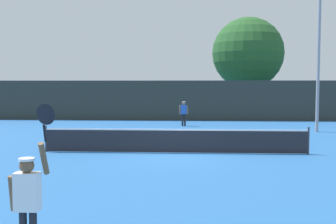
{
  "coord_description": "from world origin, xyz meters",
  "views": [
    {
      "loc": [
        0.67,
        -16.54,
        2.78
      ],
      "look_at": [
        -0.56,
        5.07,
        1.29
      ],
      "focal_mm": 44.83,
      "sensor_mm": 36.0,
      "label": 1
    }
  ],
  "objects_px": {
    "parked_car_mid": "(251,104)",
    "player_serving": "(28,193)",
    "player_receiving": "(184,111)",
    "parked_car_near": "(153,105)",
    "tennis_ball": "(183,142)",
    "light_pole": "(319,36)",
    "large_tree": "(248,53)"
  },
  "relations": [
    {
      "from": "large_tree",
      "to": "parked_car_mid",
      "type": "height_order",
      "value": "large_tree"
    },
    {
      "from": "parked_car_mid",
      "to": "player_serving",
      "type": "bearing_deg",
      "value": -96.79
    },
    {
      "from": "tennis_ball",
      "to": "parked_car_near",
      "type": "bearing_deg",
      "value": 99.48
    },
    {
      "from": "parked_car_mid",
      "to": "parked_car_near",
      "type": "bearing_deg",
      "value": -164.0
    },
    {
      "from": "light_pole",
      "to": "parked_car_near",
      "type": "xyz_separation_m",
      "value": [
        -10.76,
        14.3,
        -4.65
      ]
    },
    {
      "from": "tennis_ball",
      "to": "large_tree",
      "type": "relative_size",
      "value": 0.01
    },
    {
      "from": "player_serving",
      "to": "parked_car_near",
      "type": "relative_size",
      "value": 0.57
    },
    {
      "from": "light_pole",
      "to": "player_receiving",
      "type": "bearing_deg",
      "value": 160.05
    },
    {
      "from": "tennis_ball",
      "to": "parked_car_mid",
      "type": "height_order",
      "value": "parked_car_mid"
    },
    {
      "from": "large_tree",
      "to": "parked_car_mid",
      "type": "relative_size",
      "value": 1.93
    },
    {
      "from": "large_tree",
      "to": "parked_car_mid",
      "type": "distance_m",
      "value": 5.68
    },
    {
      "from": "large_tree",
      "to": "tennis_ball",
      "type": "bearing_deg",
      "value": -106.59
    },
    {
      "from": "light_pole",
      "to": "large_tree",
      "type": "relative_size",
      "value": 1.15
    },
    {
      "from": "parked_car_near",
      "to": "parked_car_mid",
      "type": "xyz_separation_m",
      "value": [
        9.24,
        1.5,
        0.0
      ]
    },
    {
      "from": "player_serving",
      "to": "parked_car_mid",
      "type": "bearing_deg",
      "value": 76.46
    },
    {
      "from": "player_serving",
      "to": "parked_car_near",
      "type": "xyz_separation_m",
      "value": [
        -1.09,
        32.33,
        -0.3
      ]
    },
    {
      "from": "player_receiving",
      "to": "parked_car_near",
      "type": "height_order",
      "value": "parked_car_near"
    },
    {
      "from": "player_receiving",
      "to": "parked_car_near",
      "type": "bearing_deg",
      "value": -74.96
    },
    {
      "from": "player_serving",
      "to": "large_tree",
      "type": "relative_size",
      "value": 0.29
    },
    {
      "from": "tennis_ball",
      "to": "light_pole",
      "type": "bearing_deg",
      "value": 33.52
    },
    {
      "from": "large_tree",
      "to": "parked_car_near",
      "type": "distance_m",
      "value": 9.77
    },
    {
      "from": "light_pole",
      "to": "player_serving",
      "type": "bearing_deg",
      "value": -118.22
    },
    {
      "from": "player_serving",
      "to": "tennis_ball",
      "type": "xyz_separation_m",
      "value": [
        2.13,
        13.03,
        -1.04
      ]
    },
    {
      "from": "player_serving",
      "to": "light_pole",
      "type": "distance_m",
      "value": 20.91
    },
    {
      "from": "parked_car_near",
      "to": "parked_car_mid",
      "type": "height_order",
      "value": "same"
    },
    {
      "from": "large_tree",
      "to": "parked_car_near",
      "type": "xyz_separation_m",
      "value": [
        -8.45,
        1.75,
        -4.59
      ]
    },
    {
      "from": "player_serving",
      "to": "parked_car_near",
      "type": "distance_m",
      "value": 32.35
    },
    {
      "from": "parked_car_near",
      "to": "parked_car_mid",
      "type": "distance_m",
      "value": 9.36
    },
    {
      "from": "tennis_ball",
      "to": "large_tree",
      "type": "xyz_separation_m",
      "value": [
        5.23,
        17.54,
        5.33
      ]
    },
    {
      "from": "player_serving",
      "to": "player_receiving",
      "type": "height_order",
      "value": "player_serving"
    },
    {
      "from": "player_receiving",
      "to": "light_pole",
      "type": "bearing_deg",
      "value": 160.05
    },
    {
      "from": "player_serving",
      "to": "light_pole",
      "type": "xyz_separation_m",
      "value": [
        9.67,
        18.02,
        4.35
      ]
    }
  ]
}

